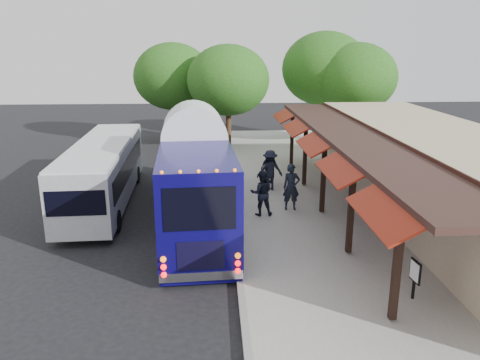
# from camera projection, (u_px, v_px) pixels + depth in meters

# --- Properties ---
(ground) EXTENTS (90.00, 90.00, 0.00)m
(ground) POSITION_uv_depth(u_px,v_px,m) (236.00, 261.00, 15.55)
(ground) COLOR black
(ground) RESTS_ON ground
(sidewalk) EXTENTS (10.00, 40.00, 0.15)m
(sidewalk) POSITION_uv_depth(u_px,v_px,m) (350.00, 214.00, 19.63)
(sidewalk) COLOR #9E9B93
(sidewalk) RESTS_ON ground
(curb) EXTENTS (0.20, 40.00, 0.16)m
(curb) POSITION_uv_depth(u_px,v_px,m) (233.00, 216.00, 19.37)
(curb) COLOR gray
(curb) RESTS_ON ground
(station_shelter) EXTENTS (8.15, 20.00, 3.60)m
(station_shelter) POSITION_uv_depth(u_px,v_px,m) (433.00, 172.00, 19.32)
(station_shelter) COLOR tan
(station_shelter) RESTS_ON ground
(coach_bus) EXTENTS (3.21, 11.92, 3.78)m
(coach_bus) POSITION_uv_depth(u_px,v_px,m) (195.00, 171.00, 18.75)
(coach_bus) COLOR #0C0754
(coach_bus) RESTS_ON ground
(city_bus) EXTENTS (2.69, 10.46, 2.79)m
(city_bus) POSITION_uv_depth(u_px,v_px,m) (104.00, 170.00, 20.92)
(city_bus) COLOR #96999F
(city_bus) RESTS_ON ground
(ped_a) EXTENTS (0.73, 0.48, 1.98)m
(ped_a) POSITION_uv_depth(u_px,v_px,m) (291.00, 187.00, 19.72)
(ped_a) COLOR black
(ped_a) RESTS_ON sidewalk
(ped_b) EXTENTS (0.92, 0.72, 1.89)m
(ped_b) POSITION_uv_depth(u_px,v_px,m) (262.00, 193.00, 19.09)
(ped_b) COLOR black
(ped_b) RESTS_ON sidewalk
(ped_c) EXTENTS (1.07, 0.84, 1.69)m
(ped_c) POSITION_uv_depth(u_px,v_px,m) (269.00, 167.00, 23.56)
(ped_c) COLOR black
(ped_c) RESTS_ON sidewalk
(ped_d) EXTENTS (1.36, 0.91, 1.95)m
(ped_d) POSITION_uv_depth(u_px,v_px,m) (270.00, 170.00, 22.49)
(ped_d) COLOR black
(ped_d) RESTS_ON sidewalk
(sign_board) EXTENTS (0.11, 0.52, 1.14)m
(sign_board) POSITION_uv_depth(u_px,v_px,m) (415.00, 273.00, 12.71)
(sign_board) COLOR black
(sign_board) RESTS_ON sidewalk
(tree_left) EXTENTS (5.51, 5.51, 7.05)m
(tree_left) POSITION_uv_depth(u_px,v_px,m) (228.00, 80.00, 31.00)
(tree_left) COLOR #382314
(tree_left) RESTS_ON ground
(tree_mid) EXTENTS (6.21, 6.21, 7.95)m
(tree_mid) POSITION_uv_depth(u_px,v_px,m) (325.00, 69.00, 33.61)
(tree_mid) COLOR #382314
(tree_mid) RESTS_ON ground
(tree_right) EXTENTS (5.60, 5.60, 7.17)m
(tree_right) POSITION_uv_depth(u_px,v_px,m) (356.00, 78.00, 32.14)
(tree_right) COLOR #382314
(tree_right) RESTS_ON ground
(tree_far) EXTENTS (5.60, 5.60, 7.17)m
(tree_far) POSITION_uv_depth(u_px,v_px,m) (173.00, 77.00, 33.50)
(tree_far) COLOR #382314
(tree_far) RESTS_ON ground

